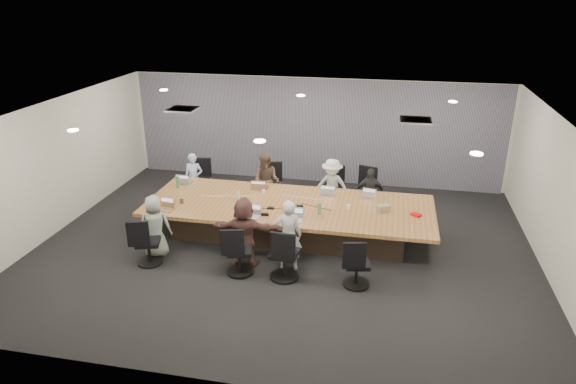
% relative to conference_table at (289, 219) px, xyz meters
% --- Properties ---
extents(floor, '(10.00, 8.00, 0.00)m').
position_rel_conference_table_xyz_m(floor, '(0.00, -0.50, -0.40)').
color(floor, black).
rests_on(floor, ground).
extents(ceiling, '(10.00, 8.00, 0.00)m').
position_rel_conference_table_xyz_m(ceiling, '(0.00, -0.50, 2.40)').
color(ceiling, white).
rests_on(ceiling, wall_back).
extents(wall_back, '(10.00, 0.00, 2.80)m').
position_rel_conference_table_xyz_m(wall_back, '(0.00, 3.50, 1.00)').
color(wall_back, beige).
rests_on(wall_back, ground).
extents(wall_front, '(10.00, 0.00, 2.80)m').
position_rel_conference_table_xyz_m(wall_front, '(0.00, -4.50, 1.00)').
color(wall_front, beige).
rests_on(wall_front, ground).
extents(wall_left, '(0.00, 8.00, 2.80)m').
position_rel_conference_table_xyz_m(wall_left, '(-5.00, -0.50, 1.00)').
color(wall_left, beige).
rests_on(wall_left, ground).
extents(wall_right, '(0.00, 8.00, 2.80)m').
position_rel_conference_table_xyz_m(wall_right, '(5.00, -0.50, 1.00)').
color(wall_right, beige).
rests_on(wall_right, ground).
extents(curtain, '(9.80, 0.04, 2.80)m').
position_rel_conference_table_xyz_m(curtain, '(0.00, 3.42, 1.00)').
color(curtain, gray).
rests_on(curtain, ground).
extents(conference_table, '(6.00, 2.20, 0.74)m').
position_rel_conference_table_xyz_m(conference_table, '(0.00, 0.00, 0.00)').
color(conference_table, '#3B2D22').
rests_on(conference_table, ground).
extents(chair_0, '(0.59, 0.59, 0.74)m').
position_rel_conference_table_xyz_m(chair_0, '(-2.65, 1.70, -0.03)').
color(chair_0, black).
rests_on(chair_0, ground).
extents(chair_1, '(0.63, 0.63, 0.78)m').
position_rel_conference_table_xyz_m(chair_1, '(-0.81, 1.70, -0.01)').
color(chair_1, black).
rests_on(chair_1, ground).
extents(chair_2, '(0.60, 0.60, 0.78)m').
position_rel_conference_table_xyz_m(chair_2, '(0.74, 1.70, -0.01)').
color(chair_2, black).
rests_on(chair_2, ground).
extents(chair_3, '(0.73, 0.73, 0.85)m').
position_rel_conference_table_xyz_m(chair_3, '(1.60, 1.70, 0.03)').
color(chair_3, black).
rests_on(chair_3, ground).
extents(chair_4, '(0.64, 0.64, 0.76)m').
position_rel_conference_table_xyz_m(chair_4, '(-2.40, -1.70, -0.02)').
color(chair_4, black).
rests_on(chair_4, ground).
extents(chair_5, '(0.64, 0.64, 0.78)m').
position_rel_conference_table_xyz_m(chair_5, '(-0.59, -1.70, -0.01)').
color(chair_5, black).
rests_on(chair_5, ground).
extents(chair_6, '(0.62, 0.62, 0.84)m').
position_rel_conference_table_xyz_m(chair_6, '(0.26, -1.70, 0.02)').
color(chair_6, black).
rests_on(chair_6, ground).
extents(chair_7, '(0.59, 0.59, 0.74)m').
position_rel_conference_table_xyz_m(chair_7, '(1.57, -1.70, -0.03)').
color(chair_7, black).
rests_on(chair_7, ground).
extents(person_0, '(0.48, 0.35, 1.24)m').
position_rel_conference_table_xyz_m(person_0, '(-2.65, 1.35, 0.22)').
color(person_0, '#AFC4EC').
rests_on(person_0, ground).
extents(laptop_0, '(0.36, 0.26, 0.02)m').
position_rel_conference_table_xyz_m(laptop_0, '(-2.65, 0.80, 0.35)').
color(laptop_0, '#B2B2B7').
rests_on(laptop_0, conference_table).
extents(person_1, '(0.73, 0.61, 1.36)m').
position_rel_conference_table_xyz_m(person_1, '(-0.81, 1.35, 0.28)').
color(person_1, brown).
rests_on(person_1, ground).
extents(laptop_1, '(0.37, 0.27, 0.02)m').
position_rel_conference_table_xyz_m(laptop_1, '(-0.81, 0.80, 0.35)').
color(laptop_1, '#8C6647').
rests_on(laptop_1, conference_table).
extents(person_2, '(0.95, 0.67, 1.34)m').
position_rel_conference_table_xyz_m(person_2, '(0.74, 1.35, 0.27)').
color(person_2, silver).
rests_on(person_2, ground).
extents(laptop_2, '(0.34, 0.24, 0.02)m').
position_rel_conference_table_xyz_m(laptop_2, '(0.74, 0.80, 0.35)').
color(laptop_2, '#B2B2B7').
rests_on(laptop_2, conference_table).
extents(person_3, '(0.74, 0.45, 1.18)m').
position_rel_conference_table_xyz_m(person_3, '(1.60, 1.35, 0.19)').
color(person_3, '#2C2C2D').
rests_on(person_3, ground).
extents(laptop_3, '(0.31, 0.24, 0.02)m').
position_rel_conference_table_xyz_m(laptop_3, '(1.60, 0.80, 0.35)').
color(laptop_3, '#B2B2B7').
rests_on(laptop_3, conference_table).
extents(person_4, '(0.70, 0.54, 1.27)m').
position_rel_conference_table_xyz_m(person_4, '(-2.40, -1.35, 0.23)').
color(person_4, gray).
rests_on(person_4, ground).
extents(laptop_4, '(0.34, 0.26, 0.02)m').
position_rel_conference_table_xyz_m(laptop_4, '(-2.40, -0.80, 0.35)').
color(laptop_4, '#8C6647').
rests_on(laptop_4, conference_table).
extents(person_5, '(1.30, 0.51, 1.37)m').
position_rel_conference_table_xyz_m(person_5, '(-0.59, -1.35, 0.28)').
color(person_5, brown).
rests_on(person_5, ground).
extents(laptop_5, '(0.31, 0.22, 0.02)m').
position_rel_conference_table_xyz_m(laptop_5, '(-0.59, -0.80, 0.35)').
color(laptop_5, '#B2B2B7').
rests_on(laptop_5, conference_table).
extents(person_6, '(0.55, 0.40, 1.40)m').
position_rel_conference_table_xyz_m(person_6, '(0.26, -1.35, 0.30)').
color(person_6, '#B2B2B2').
rests_on(person_6, ground).
extents(laptop_6, '(0.32, 0.23, 0.02)m').
position_rel_conference_table_xyz_m(laptop_6, '(0.26, -0.80, 0.35)').
color(laptop_6, '#B2B2B7').
rests_on(laptop_6, conference_table).
extents(bottle_green_left, '(0.08, 0.08, 0.27)m').
position_rel_conference_table_xyz_m(bottle_green_left, '(-2.65, 0.42, 0.47)').
color(bottle_green_left, '#3E7945').
rests_on(bottle_green_left, conference_table).
extents(bottle_green_right, '(0.09, 0.09, 0.24)m').
position_rel_conference_table_xyz_m(bottle_green_right, '(0.70, -0.39, 0.46)').
color(bottle_green_right, '#3E7945').
rests_on(bottle_green_right, conference_table).
extents(bottle_clear, '(0.06, 0.06, 0.20)m').
position_rel_conference_table_xyz_m(bottle_clear, '(-1.09, -0.03, 0.44)').
color(bottle_clear, silver).
rests_on(bottle_clear, conference_table).
extents(cup_white_far, '(0.09, 0.09, 0.09)m').
position_rel_conference_table_xyz_m(cup_white_far, '(-0.66, 0.45, 0.38)').
color(cup_white_far, white).
rests_on(cup_white_far, conference_table).
extents(cup_white_near, '(0.09, 0.09, 0.09)m').
position_rel_conference_table_xyz_m(cup_white_near, '(1.25, -0.02, 0.39)').
color(cup_white_near, white).
rests_on(cup_white_near, conference_table).
extents(mug_brown, '(0.09, 0.09, 0.10)m').
position_rel_conference_table_xyz_m(mug_brown, '(-2.23, -0.40, 0.39)').
color(mug_brown, brown).
rests_on(mug_brown, conference_table).
extents(mic_left, '(0.15, 0.10, 0.03)m').
position_rel_conference_table_xyz_m(mic_left, '(-0.32, -0.32, 0.35)').
color(mic_left, black).
rests_on(mic_left, conference_table).
extents(mic_right, '(0.16, 0.13, 0.03)m').
position_rel_conference_table_xyz_m(mic_right, '(0.25, -0.09, 0.35)').
color(mic_right, black).
rests_on(mic_right, conference_table).
extents(stapler, '(0.15, 0.06, 0.06)m').
position_rel_conference_table_xyz_m(stapler, '(-0.35, -0.68, 0.37)').
color(stapler, black).
rests_on(stapler, conference_table).
extents(canvas_bag, '(0.28, 0.25, 0.13)m').
position_rel_conference_table_xyz_m(canvas_bag, '(1.95, 0.02, 0.40)').
color(canvas_bag, gray).
rests_on(canvas_bag, conference_table).
extents(snack_packet, '(0.23, 0.23, 0.04)m').
position_rel_conference_table_xyz_m(snack_packet, '(2.60, -0.08, 0.36)').
color(snack_packet, red).
rests_on(snack_packet, conference_table).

